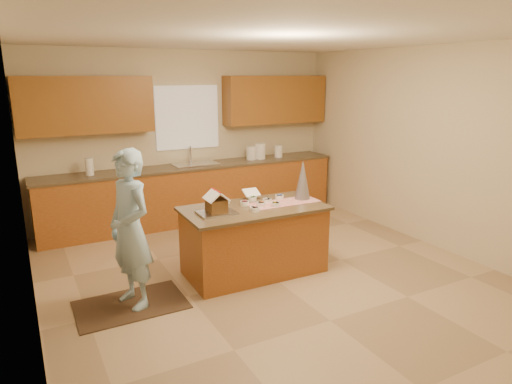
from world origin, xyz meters
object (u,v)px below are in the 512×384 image
Objects in this scene: island_base at (254,241)px; tinsel_tree at (303,180)px; boy at (130,229)px; gingerbread_house at (216,204)px.

island_base is 3.27× the size of tinsel_tree.
boy is (-2.16, -0.16, -0.24)m from tinsel_tree.
tinsel_tree is at bearing 76.94° from boy.
boy is at bearing -174.50° from gingerbread_house.
island_base is 1.53m from boy.
gingerbread_house is (0.98, 0.09, 0.11)m from boy.
boy reaches higher than tinsel_tree.
tinsel_tree reaches higher than gingerbread_house.
island_base is at bearing -177.50° from tinsel_tree.
island_base is 0.73m from gingerbread_house.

